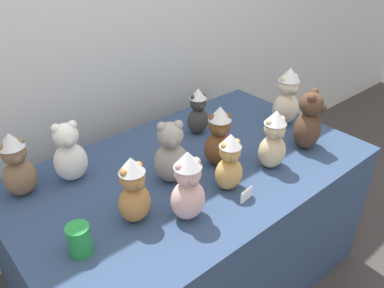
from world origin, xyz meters
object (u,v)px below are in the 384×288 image
(teddy_bear_charcoal, at_px, (198,112))
(teddy_bear_ash, at_px, (171,154))
(teddy_bear_sand, at_px, (273,140))
(teddy_bear_cream, at_px, (287,97))
(display_table, at_px, (192,226))
(teddy_bear_cocoa, at_px, (309,122))
(teddy_bear_honey, at_px, (229,163))
(teddy_bear_chestnut, at_px, (219,137))
(teddy_bear_caramel, at_px, (134,191))
(teddy_bear_mocha, at_px, (17,165))
(party_cup_green, at_px, (79,240))
(teddy_bear_snow, at_px, (69,154))
(teddy_bear_blush, at_px, (188,187))

(teddy_bear_charcoal, height_order, teddy_bear_ash, teddy_bear_ash)
(teddy_bear_sand, bearing_deg, teddy_bear_cream, 47.27)
(display_table, distance_m, teddy_bear_charcoal, 0.58)
(display_table, bearing_deg, teddy_bear_cocoa, -22.94)
(teddy_bear_honey, height_order, teddy_bear_chestnut, teddy_bear_chestnut)
(teddy_bear_caramel, xyz_separation_m, teddy_bear_cocoa, (0.91, -0.10, 0.00))
(teddy_bear_charcoal, relative_size, teddy_bear_mocha, 0.87)
(teddy_bear_sand, xyz_separation_m, party_cup_green, (-0.89, 0.08, -0.08))
(teddy_bear_chestnut, bearing_deg, teddy_bear_honey, -88.84)
(teddy_bear_caramel, relative_size, teddy_bear_snow, 1.00)
(teddy_bear_charcoal, height_order, teddy_bear_cream, teddy_bear_cream)
(teddy_bear_honey, distance_m, teddy_bear_mocha, 0.83)
(teddy_bear_chestnut, relative_size, teddy_bear_cocoa, 0.98)
(teddy_bear_cocoa, xyz_separation_m, party_cup_green, (-1.14, 0.08, -0.08))
(teddy_bear_charcoal, relative_size, teddy_bear_cream, 0.78)
(teddy_bear_cream, bearing_deg, teddy_bear_caramel, -159.02)
(teddy_bear_sand, distance_m, teddy_bear_mocha, 1.06)
(teddy_bear_honey, bearing_deg, teddy_bear_charcoal, 78.64)
(teddy_bear_ash, height_order, party_cup_green, teddy_bear_ash)
(teddy_bear_cocoa, height_order, teddy_bear_cream, teddy_bear_cream)
(teddy_bear_mocha, xyz_separation_m, teddy_bear_snow, (0.20, -0.04, -0.01))
(teddy_bear_snow, xyz_separation_m, party_cup_green, (-0.17, -0.40, -0.07))
(teddy_bear_honey, distance_m, teddy_bear_sand, 0.26)
(teddy_bear_blush, bearing_deg, teddy_bear_cocoa, 14.66)
(teddy_bear_chestnut, bearing_deg, teddy_bear_cream, 37.44)
(teddy_bear_cocoa, bearing_deg, teddy_bear_caramel, 148.36)
(party_cup_green, bearing_deg, teddy_bear_cream, 6.12)
(teddy_bear_snow, bearing_deg, teddy_bear_mocha, -177.56)
(teddy_bear_blush, xyz_separation_m, teddy_bear_ash, (0.10, 0.22, -0.01))
(teddy_bear_chestnut, distance_m, teddy_bear_caramel, 0.49)
(teddy_bear_blush, bearing_deg, teddy_bear_chestnut, 42.30)
(teddy_bear_caramel, height_order, teddy_bear_snow, teddy_bear_caramel)
(teddy_bear_sand, relative_size, party_cup_green, 2.54)
(teddy_bear_blush, distance_m, party_cup_green, 0.41)
(teddy_bear_caramel, bearing_deg, teddy_bear_mocha, 116.99)
(display_table, relative_size, teddy_bear_sand, 5.76)
(teddy_bear_cream, bearing_deg, teddy_bear_sand, -135.46)
(teddy_bear_mocha, bearing_deg, teddy_bear_cocoa, -20.54)
(teddy_bear_cocoa, height_order, teddy_bear_ash, teddy_bear_cocoa)
(teddy_bear_mocha, distance_m, teddy_bear_snow, 0.20)
(teddy_bear_cream, height_order, party_cup_green, teddy_bear_cream)
(teddy_bear_blush, xyz_separation_m, party_cup_green, (-0.39, 0.10, -0.09))
(teddy_bear_cream, bearing_deg, teddy_bear_charcoal, 166.28)
(teddy_bear_blush, distance_m, teddy_bear_cocoa, 0.76)
(teddy_bear_cocoa, xyz_separation_m, teddy_bear_snow, (-0.98, 0.49, -0.01))
(display_table, height_order, teddy_bear_cocoa, teddy_bear_cocoa)
(teddy_bear_honey, xyz_separation_m, teddy_bear_mocha, (-0.66, 0.51, 0.01))
(teddy_bear_sand, bearing_deg, teddy_bear_mocha, 167.18)
(teddy_bear_cream, bearing_deg, teddy_bear_snow, -179.48)
(teddy_bear_sand, bearing_deg, teddy_bear_cocoa, 17.22)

